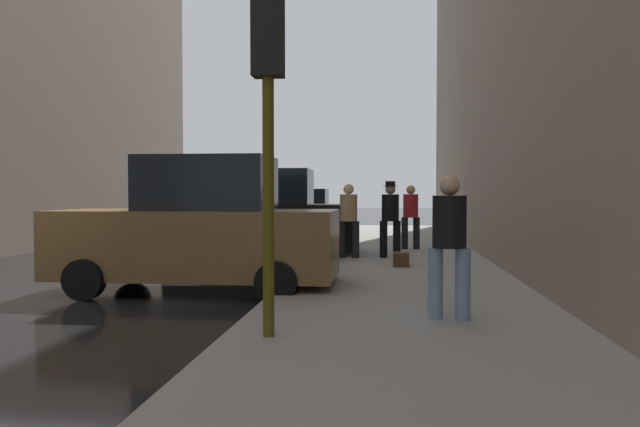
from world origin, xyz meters
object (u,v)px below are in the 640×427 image
at_px(pedestrian_in_jeans, 449,239).
at_px(fire_hydrant, 322,251).
at_px(parked_black_suv, 264,218).
at_px(pedestrian_in_red_jacket, 411,213).
at_px(pedestrian_with_fedora, 390,215).
at_px(traffic_light, 268,86).
at_px(duffel_bag, 401,259).
at_px(parked_bronze_suv, 199,230).
at_px(parked_dark_green_sedan, 294,217).
at_px(pedestrian_in_tan_coat, 349,217).
at_px(rolling_suitcase, 323,245).

bearing_deg(pedestrian_in_jeans, fire_hydrant, 112.79).
bearing_deg(parked_black_suv, pedestrian_in_red_jacket, 19.84).
distance_m(fire_hydrant, pedestrian_with_fedora, 2.77).
xyz_separation_m(parked_black_suv, traffic_light, (1.85, -9.09, 1.73)).
distance_m(traffic_light, duffel_bag, 7.07).
height_order(parked_bronze_suv, pedestrian_in_jeans, parked_bronze_suv).
bearing_deg(duffel_bag, parked_dark_green_sedan, 113.13).
relative_size(fire_hydrant, pedestrian_in_jeans, 0.41).
height_order(pedestrian_in_tan_coat, rolling_suitcase, pedestrian_in_tan_coat).
bearing_deg(pedestrian_in_red_jacket, parked_black_suv, -160.16).
bearing_deg(pedestrian_with_fedora, traffic_light, -99.09).
height_order(parked_black_suv, pedestrian_in_red_jacket, parked_black_suv).
bearing_deg(duffel_bag, parked_bronze_suv, -140.03).
xyz_separation_m(parked_dark_green_sedan, traffic_light, (1.85, -14.35, 1.91)).
bearing_deg(traffic_light, parked_dark_green_sedan, 97.36).
xyz_separation_m(pedestrian_in_red_jacket, rolling_suitcase, (-2.05, -3.06, -0.61)).
xyz_separation_m(fire_hydrant, pedestrian_in_tan_coat, (0.40, 2.12, 0.61)).
height_order(parked_dark_green_sedan, rolling_suitcase, parked_dark_green_sedan).
xyz_separation_m(parked_bronze_suv, parked_dark_green_sedan, (0.00, 10.74, -0.18)).
bearing_deg(parked_dark_green_sedan, pedestrian_in_red_jacket, -46.48).
xyz_separation_m(pedestrian_in_jeans, duffel_bag, (-0.44, 5.34, -0.81)).
bearing_deg(pedestrian_in_tan_coat, duffel_bag, -53.33).
bearing_deg(rolling_suitcase, fire_hydrant, -85.06).
bearing_deg(pedestrian_in_tan_coat, parked_bronze_suv, -116.60).
xyz_separation_m(pedestrian_with_fedora, rolling_suitcase, (-1.49, -0.84, -0.65)).
height_order(parked_bronze_suv, parked_dark_green_sedan, parked_bronze_suv).
bearing_deg(parked_dark_green_sedan, traffic_light, -82.64).
bearing_deg(parked_dark_green_sedan, pedestrian_with_fedora, -62.68).
distance_m(parked_bronze_suv, fire_hydrant, 2.96).
distance_m(parked_dark_green_sedan, duffel_bag, 8.61).
relative_size(traffic_light, pedestrian_with_fedora, 2.03).
distance_m(traffic_light, pedestrian_with_fedora, 8.48).
xyz_separation_m(pedestrian_in_tan_coat, rolling_suitcase, (-0.53, -0.65, -0.61)).
distance_m(traffic_light, pedestrian_in_red_jacket, 10.72).
bearing_deg(fire_hydrant, pedestrian_with_fedora, 59.53).
bearing_deg(fire_hydrant, traffic_light, -89.51).
relative_size(pedestrian_in_red_jacket, pedestrian_in_jeans, 1.00).
bearing_deg(pedestrian_in_red_jacket, traffic_light, -100.17).
height_order(fire_hydrant, pedestrian_in_tan_coat, pedestrian_in_tan_coat).
xyz_separation_m(traffic_light, pedestrian_in_jeans, (1.97, 1.10, -1.65)).
bearing_deg(pedestrian_in_red_jacket, pedestrian_with_fedora, -104.10).
xyz_separation_m(parked_black_suv, parked_dark_green_sedan, (0.00, 5.26, -0.18)).
xyz_separation_m(parked_dark_green_sedan, pedestrian_in_tan_coat, (2.21, -6.33, 0.26)).
distance_m(parked_bronze_suv, pedestrian_in_tan_coat, 4.93).
xyz_separation_m(parked_dark_green_sedan, pedestrian_with_fedora, (3.17, -6.13, 0.29)).
height_order(parked_black_suv, traffic_light, traffic_light).
bearing_deg(rolling_suitcase, pedestrian_with_fedora, 29.48).
distance_m(parked_black_suv, pedestrian_in_red_jacket, 3.96).
bearing_deg(traffic_light, fire_hydrant, 90.49).
bearing_deg(pedestrian_in_jeans, parked_dark_green_sedan, 106.08).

